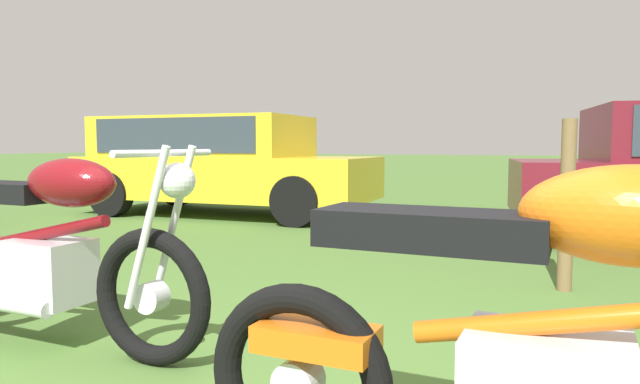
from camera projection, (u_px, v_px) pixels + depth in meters
name	position (u px, v px, depth m)	size (l,w,h in m)	color
motorcycle_maroon	(47.00, 251.00, 2.86)	(2.00, 0.64, 1.02)	black
motorcycle_orange	(550.00, 357.00, 1.42)	(1.96, 0.64, 1.02)	black
car_yellow	(216.00, 158.00, 8.38)	(4.30, 1.89, 1.43)	gold
fence_post_wooden	(567.00, 205.00, 3.93)	(0.10, 0.10, 1.20)	brown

